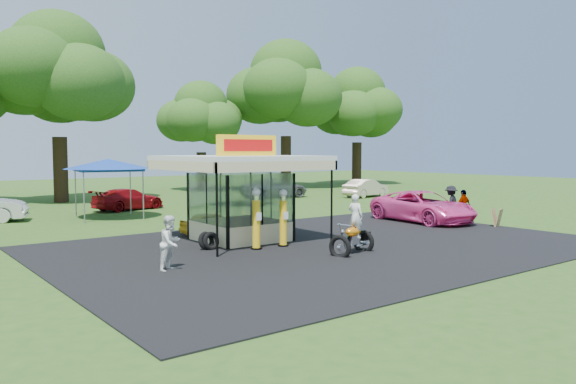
% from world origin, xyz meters
% --- Properties ---
extents(ground, '(120.00, 120.00, 0.00)m').
position_xyz_m(ground, '(0.00, 0.00, 0.00)').
color(ground, '#294E18').
rests_on(ground, ground).
extents(asphalt_apron, '(20.00, 14.00, 0.04)m').
position_xyz_m(asphalt_apron, '(0.00, 2.00, 0.02)').
color(asphalt_apron, black).
rests_on(asphalt_apron, ground).
extents(gas_station_kiosk, '(5.40, 5.40, 4.18)m').
position_xyz_m(gas_station_kiosk, '(-2.00, 4.99, 1.78)').
color(gas_station_kiosk, white).
rests_on(gas_station_kiosk, ground).
extents(gas_pump_left, '(0.42, 0.42, 2.24)m').
position_xyz_m(gas_pump_left, '(-2.68, 2.88, 1.07)').
color(gas_pump_left, black).
rests_on(gas_pump_left, ground).
extents(gas_pump_right, '(0.40, 0.40, 2.16)m').
position_xyz_m(gas_pump_right, '(-1.52, 2.81, 1.04)').
color(gas_pump_right, black).
rests_on(gas_pump_right, ground).
extents(motorcycle, '(1.90, 1.24, 2.16)m').
position_xyz_m(motorcycle, '(-0.40, 0.21, 0.84)').
color(motorcycle, black).
rests_on(motorcycle, ground).
extents(spare_tires, '(0.84, 0.56, 0.70)m').
position_xyz_m(spare_tires, '(-4.07, 3.88, 0.34)').
color(spare_tires, black).
rests_on(spare_tires, ground).
extents(a_frame_sign, '(0.52, 0.53, 0.87)m').
position_xyz_m(a_frame_sign, '(9.62, 1.03, 0.44)').
color(a_frame_sign, '#593819').
rests_on(a_frame_sign, ground).
extents(kiosk_car, '(2.82, 1.13, 0.96)m').
position_xyz_m(kiosk_car, '(-2.00, 7.20, 0.48)').
color(kiosk_car, yellow).
rests_on(kiosk_car, ground).
extents(pink_sedan, '(3.10, 5.84, 1.56)m').
position_xyz_m(pink_sedan, '(8.38, 4.36, 0.78)').
color(pink_sedan, '#F9439E').
rests_on(pink_sedan, ground).
extents(spectator_west, '(1.01, 0.95, 1.66)m').
position_xyz_m(spectator_west, '(-6.65, 1.58, 0.83)').
color(spectator_west, white).
rests_on(spectator_west, ground).
extents(spectator_east_a, '(1.31, 0.97, 1.81)m').
position_xyz_m(spectator_east_a, '(9.92, 3.82, 0.90)').
color(spectator_east_a, black).
rests_on(spectator_east_a, ground).
extents(spectator_east_b, '(0.98, 0.43, 1.65)m').
position_xyz_m(spectator_east_b, '(9.75, 2.94, 0.83)').
color(spectator_east_b, gray).
rests_on(spectator_east_b, ground).
extents(bg_car_b, '(4.79, 2.86, 1.30)m').
position_xyz_m(bg_car_b, '(-1.08, 18.96, 0.65)').
color(bg_car_b, maroon).
rests_on(bg_car_b, ground).
extents(bg_car_d, '(5.30, 2.62, 1.45)m').
position_xyz_m(bg_car_d, '(11.15, 20.75, 0.72)').
color(bg_car_d, slate).
rests_on(bg_car_d, ground).
extents(bg_car_e, '(4.38, 2.13, 1.38)m').
position_xyz_m(bg_car_e, '(17.11, 16.96, 0.69)').
color(bg_car_e, beige).
rests_on(bg_car_e, ground).
extents(tent_west, '(4.50, 4.50, 3.15)m').
position_xyz_m(tent_west, '(-3.48, 15.59, 2.85)').
color(tent_west, gray).
rests_on(tent_west, ground).
extents(tent_east, '(4.56, 4.56, 3.19)m').
position_xyz_m(tent_east, '(5.77, 17.44, 2.88)').
color(tent_east, gray).
rests_on(tent_east, ground).
extents(oak_far_c, '(10.85, 10.85, 12.78)m').
position_xyz_m(oak_far_c, '(-2.85, 26.69, 8.11)').
color(oak_far_c, black).
rests_on(oak_far_c, ground).
extents(oak_far_d, '(8.01, 8.01, 9.54)m').
position_xyz_m(oak_far_d, '(10.39, 30.82, 6.08)').
color(oak_far_d, black).
rests_on(oak_far_d, ground).
extents(oak_far_e, '(11.59, 11.59, 13.80)m').
position_xyz_m(oak_far_e, '(18.75, 29.33, 8.81)').
color(oak_far_e, black).
rests_on(oak_far_e, ground).
extents(oak_far_f, '(10.05, 10.05, 12.11)m').
position_xyz_m(oak_far_f, '(28.23, 29.33, 7.77)').
color(oak_far_f, black).
rests_on(oak_far_f, ground).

